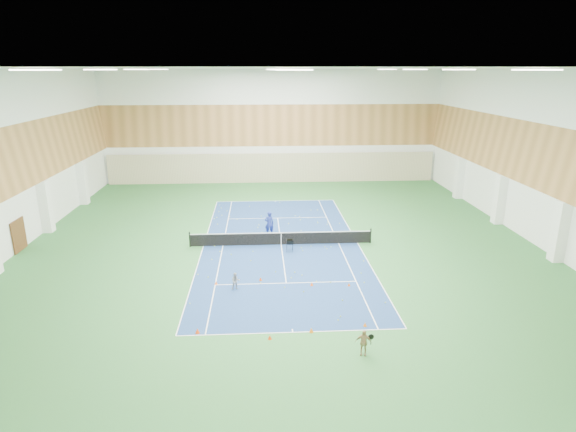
{
  "coord_description": "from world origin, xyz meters",
  "views": [
    {
      "loc": [
        -1.43,
        -31.98,
        11.95
      ],
      "look_at": [
        0.51,
        0.44,
        2.0
      ],
      "focal_mm": 30.0,
      "sensor_mm": 36.0,
      "label": 1
    }
  ],
  "objects_px": {
    "coach": "(269,223)",
    "ball_cart": "(290,245)",
    "tennis_net": "(281,238)",
    "child_court": "(236,281)",
    "child_apron": "(363,342)"
  },
  "relations": [
    {
      "from": "coach",
      "to": "ball_cart",
      "type": "height_order",
      "value": "coach"
    },
    {
      "from": "ball_cart",
      "to": "child_court",
      "type": "bearing_deg",
      "value": -118.4
    },
    {
      "from": "coach",
      "to": "ball_cart",
      "type": "distance_m",
      "value": 3.65
    },
    {
      "from": "child_court",
      "to": "child_apron",
      "type": "bearing_deg",
      "value": -59.79
    },
    {
      "from": "tennis_net",
      "to": "child_court",
      "type": "distance_m",
      "value": 7.61
    },
    {
      "from": "child_apron",
      "to": "ball_cart",
      "type": "bearing_deg",
      "value": 114.19
    },
    {
      "from": "tennis_net",
      "to": "ball_cart",
      "type": "bearing_deg",
      "value": -67.27
    },
    {
      "from": "tennis_net",
      "to": "child_court",
      "type": "xyz_separation_m",
      "value": [
        -2.89,
        -7.04,
        -0.05
      ]
    },
    {
      "from": "tennis_net",
      "to": "coach",
      "type": "distance_m",
      "value": 2.28
    },
    {
      "from": "tennis_net",
      "to": "coach",
      "type": "xyz_separation_m",
      "value": [
        -0.79,
        2.1,
        0.38
      ]
    },
    {
      "from": "tennis_net",
      "to": "coach",
      "type": "height_order",
      "value": "coach"
    },
    {
      "from": "tennis_net",
      "to": "child_apron",
      "type": "height_order",
      "value": "child_apron"
    },
    {
      "from": "coach",
      "to": "ball_cart",
      "type": "xyz_separation_m",
      "value": [
        1.32,
        -3.36,
        -0.52
      ]
    },
    {
      "from": "ball_cart",
      "to": "child_apron",
      "type": "bearing_deg",
      "value": -76.97
    },
    {
      "from": "coach",
      "to": "child_court",
      "type": "distance_m",
      "value": 9.39
    }
  ]
}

